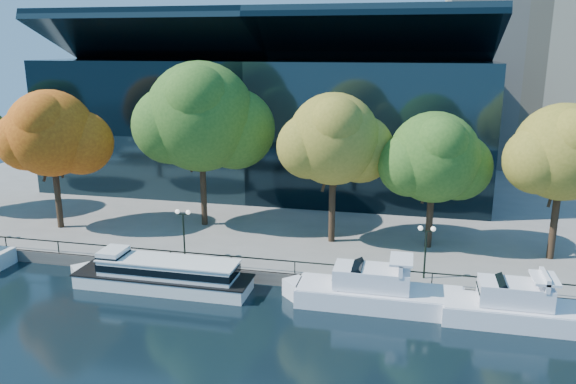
% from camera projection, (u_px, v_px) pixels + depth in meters
% --- Properties ---
extents(ground, '(160.00, 160.00, 0.00)m').
position_uv_depth(ground, '(218.00, 298.00, 40.44)').
color(ground, black).
rests_on(ground, ground).
extents(promenade, '(90.00, 67.08, 1.00)m').
position_uv_depth(promenade, '(310.00, 178.00, 74.63)').
color(promenade, slate).
rests_on(promenade, ground).
extents(railing, '(88.20, 0.08, 0.99)m').
position_uv_depth(railing, '(231.00, 256.00, 43.01)').
color(railing, black).
rests_on(railing, promenade).
extents(convention_building, '(50.00, 24.57, 21.43)m').
position_uv_depth(convention_building, '(272.00, 121.00, 69.11)').
color(convention_building, black).
rests_on(convention_building, ground).
extents(tour_boat, '(14.63, 3.26, 2.78)m').
position_uv_depth(tour_boat, '(159.00, 273.00, 41.79)').
color(tour_boat, silver).
rests_on(tour_boat, ground).
extents(cruiser_near, '(12.74, 3.28, 3.69)m').
position_uv_depth(cruiser_near, '(372.00, 290.00, 38.92)').
color(cruiser_near, white).
rests_on(cruiser_near, ground).
extents(cruiser_far, '(11.19, 3.10, 3.66)m').
position_uv_depth(cruiser_far, '(513.00, 307.00, 36.44)').
color(cruiser_far, white).
rests_on(cruiser_far, ground).
extents(tree_1, '(9.82, 8.05, 12.84)m').
position_uv_depth(tree_1, '(52.00, 135.00, 50.62)').
color(tree_1, black).
rests_on(tree_1, promenade).
extents(tree_2, '(12.54, 10.29, 15.33)m').
position_uv_depth(tree_2, '(202.00, 119.00, 51.03)').
color(tree_2, black).
rests_on(tree_2, promenade).
extents(tree_3, '(9.69, 7.94, 12.91)m').
position_uv_depth(tree_3, '(335.00, 141.00, 46.80)').
color(tree_3, black).
rests_on(tree_3, promenade).
extents(tree_4, '(9.36, 7.67, 11.50)m').
position_uv_depth(tree_4, '(436.00, 159.00, 45.77)').
color(tree_4, black).
rests_on(tree_4, promenade).
extents(tree_5, '(9.40, 7.71, 12.45)m').
position_uv_depth(tree_5, '(565.00, 154.00, 42.96)').
color(tree_5, black).
rests_on(tree_5, promenade).
extents(lamp_1, '(1.26, 0.36, 4.03)m').
position_uv_depth(lamp_1, '(183.00, 222.00, 44.60)').
color(lamp_1, black).
rests_on(lamp_1, promenade).
extents(lamp_2, '(1.26, 0.36, 4.03)m').
position_uv_depth(lamp_2, '(426.00, 240.00, 40.60)').
color(lamp_2, black).
rests_on(lamp_2, promenade).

